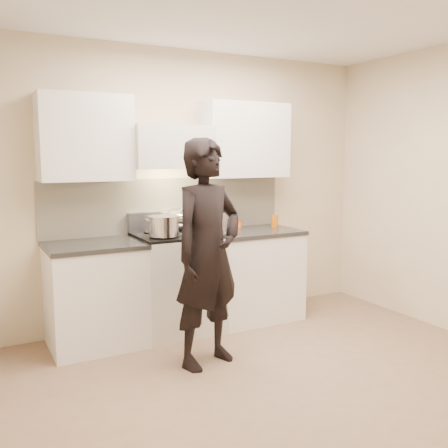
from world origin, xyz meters
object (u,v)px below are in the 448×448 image
object	(u,v)px
stove	(177,282)
utensil_crock	(222,219)
wok	(182,218)
person	(208,253)
counter_right	(252,274)

from	to	relation	value
stove	utensil_crock	world-z (taller)	utensil_crock
wok	person	distance (m)	0.99
stove	utensil_crock	bearing A→B (deg)	19.55
counter_right	person	bearing A→B (deg)	-138.12
counter_right	utensil_crock	size ratio (longest dim) A/B	2.83
stove	person	size ratio (longest dim) A/B	0.53
wok	person	xyz separation A→B (m)	(-0.19, -0.96, -0.16)
utensil_crock	stove	bearing A→B (deg)	-160.45
counter_right	wok	size ratio (longest dim) A/B	1.90
utensil_crock	person	bearing A→B (deg)	-123.18
stove	utensil_crock	size ratio (longest dim) A/B	2.95
person	utensil_crock	bearing A→B (deg)	39.36
counter_right	wok	distance (m)	0.94
counter_right	wok	xyz separation A→B (m)	(-0.71, 0.14, 0.60)
stove	person	world-z (taller)	person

